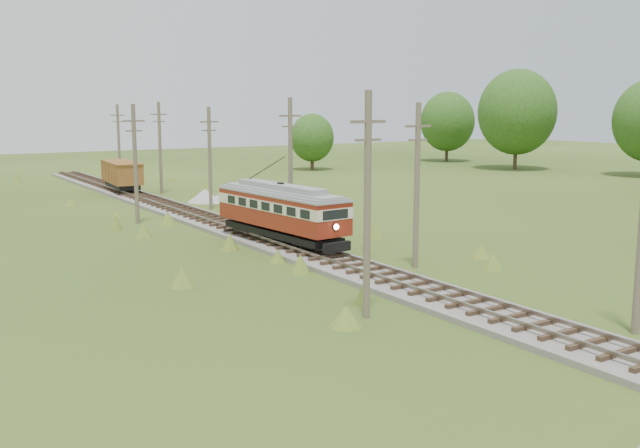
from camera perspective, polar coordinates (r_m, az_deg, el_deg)
railbed_main at (r=49.55m, az=-7.28°, el=-0.24°), size 3.60×96.00×0.57m
streetcar at (r=42.70m, az=-3.16°, el=1.25°), size 3.40×10.94×4.95m
gondola at (r=72.26m, az=-15.58°, el=3.89°), size 3.16×7.98×2.59m
gravel_pile at (r=64.41m, az=-9.03°, el=2.23°), size 3.24×3.44×1.18m
utility_pole_r_2 at (r=37.22m, az=7.76°, el=3.18°), size 1.60×0.30×8.60m
utility_pole_r_3 at (r=47.82m, az=-2.38°, el=4.84°), size 1.60×0.30×9.00m
utility_pole_r_4 at (r=59.37m, az=-8.81°, el=5.31°), size 1.60×0.30×8.40m
utility_pole_r_5 at (r=71.59m, az=-12.68°, el=6.06°), size 1.60×0.30×8.90m
utility_pole_r_6 at (r=83.89m, az=-15.80°, el=6.30°), size 1.60×0.30×8.70m
utility_pole_l_a at (r=27.92m, az=3.81°, el=1.65°), size 1.60×0.30×9.00m
utility_pole_l_b at (r=53.01m, az=-14.56°, el=4.76°), size 1.60×0.30×8.60m
tree_right_4 at (r=101.10m, az=15.50°, el=8.62°), size 10.50×10.50×13.53m
tree_right_5 at (r=113.89m, az=10.16°, el=8.07°), size 8.40×8.40×10.82m
tree_mid_b at (r=96.70m, az=-0.64°, el=6.91°), size 5.88×5.88×7.57m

